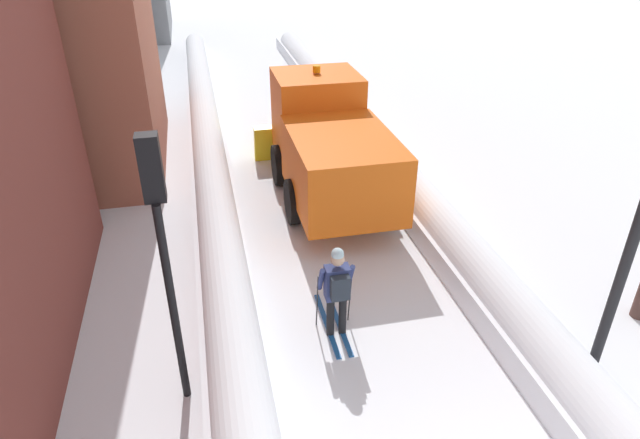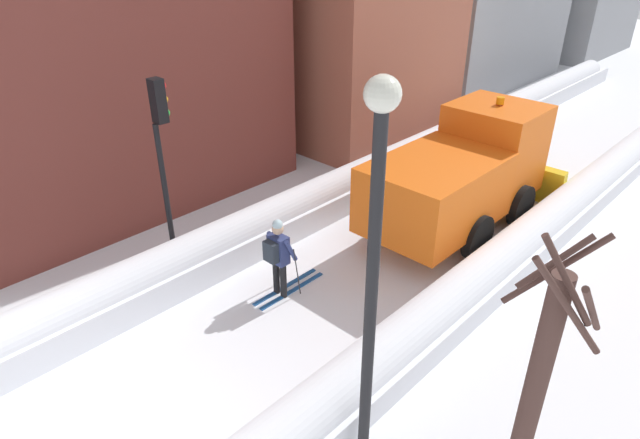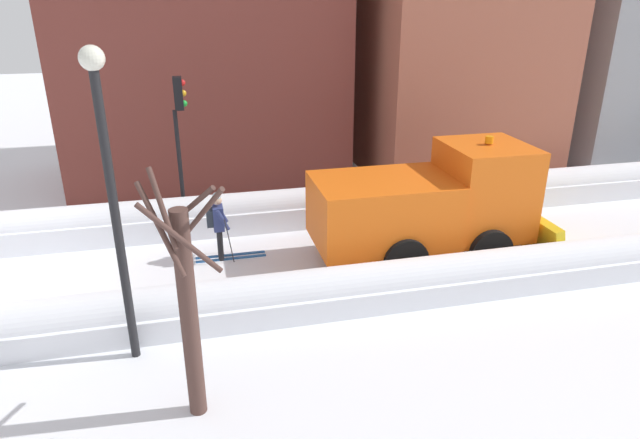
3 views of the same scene
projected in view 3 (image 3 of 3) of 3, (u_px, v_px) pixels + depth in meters
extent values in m
plane|color=white|center=(418.00, 248.00, 15.00)|extent=(80.00, 80.00, 0.00)
cube|color=white|center=(387.00, 206.00, 17.07)|extent=(1.10, 36.00, 0.64)
cylinder|color=white|center=(388.00, 196.00, 16.95)|extent=(0.90, 34.20, 0.90)
cube|color=white|center=(460.00, 282.00, 12.70)|extent=(1.10, 36.00, 0.52)
cylinder|color=white|center=(461.00, 272.00, 12.61)|extent=(0.90, 34.20, 0.90)
cube|color=orange|center=(383.00, 210.00, 13.75)|extent=(2.30, 3.40, 1.60)
cube|color=orange|center=(483.00, 189.00, 14.20)|extent=(2.20, 2.00, 2.30)
cube|color=black|center=(520.00, 167.00, 14.21)|extent=(1.85, 0.06, 1.01)
cube|color=yellow|center=(524.00, 227.00, 14.94)|extent=(3.20, 0.46, 1.13)
cylinder|color=orange|center=(489.00, 140.00, 13.71)|extent=(0.20, 0.20, 0.18)
cylinder|color=black|center=(449.00, 217.00, 15.62)|extent=(0.25, 1.10, 1.10)
cylinder|color=black|center=(490.00, 251.00, 13.55)|extent=(0.25, 1.10, 1.10)
cylinder|color=black|center=(374.00, 224.00, 15.15)|extent=(0.25, 1.10, 1.10)
cylinder|color=black|center=(405.00, 260.00, 13.08)|extent=(0.25, 1.10, 1.10)
cylinder|color=black|center=(220.00, 242.00, 14.38)|extent=(0.14, 0.14, 0.82)
cylinder|color=black|center=(220.00, 246.00, 14.18)|extent=(0.14, 0.14, 0.82)
cube|color=navy|center=(218.00, 218.00, 14.00)|extent=(0.42, 0.26, 0.62)
cube|color=#262D38|center=(210.00, 217.00, 13.95)|extent=(0.32, 0.16, 0.44)
sphere|color=tan|center=(217.00, 200.00, 13.83)|extent=(0.24, 0.24, 0.24)
sphere|color=silver|center=(217.00, 197.00, 13.79)|extent=(0.22, 0.22, 0.22)
cylinder|color=navy|center=(221.00, 213.00, 14.25)|extent=(0.09, 0.33, 0.56)
cylinder|color=navy|center=(223.00, 220.00, 13.78)|extent=(0.09, 0.33, 0.56)
cube|color=#194C8C|center=(231.00, 255.00, 14.58)|extent=(0.09, 1.80, 0.03)
cube|color=#194C8C|center=(231.00, 259.00, 14.38)|extent=(0.09, 1.80, 0.03)
cylinder|color=#262628|center=(227.00, 232.00, 14.52)|extent=(0.02, 0.19, 1.19)
cylinder|color=#262628|center=(229.00, 241.00, 13.98)|extent=(0.02, 0.19, 1.19)
cylinder|color=black|center=(180.00, 169.00, 15.98)|extent=(0.12, 0.12, 3.38)
cube|color=black|center=(178.00, 93.00, 15.20)|extent=(0.28, 0.24, 0.90)
sphere|color=red|center=(182.00, 83.00, 15.12)|extent=(0.18, 0.18, 0.18)
sphere|color=gold|center=(183.00, 93.00, 15.23)|extent=(0.18, 0.18, 0.18)
sphere|color=green|center=(184.00, 103.00, 15.33)|extent=(0.18, 0.18, 0.18)
cylinder|color=black|center=(117.00, 227.00, 9.59)|extent=(0.16, 0.16, 5.28)
sphere|color=silver|center=(92.00, 58.00, 8.52)|extent=(0.40, 0.40, 0.40)
cylinder|color=#4C332D|center=(189.00, 318.00, 8.52)|extent=(0.28, 0.28, 3.56)
cylinder|color=#4C332D|center=(201.00, 214.00, 8.16)|extent=(0.94, 0.68, 1.11)
cylinder|color=#4C332D|center=(180.00, 239.00, 7.63)|extent=(0.08, 1.09, 1.16)
cylinder|color=#4C332D|center=(193.00, 205.00, 8.07)|extent=(0.61, 0.67, 0.74)
cylinder|color=#4C332D|center=(162.00, 208.00, 7.69)|extent=(0.65, 0.36, 1.08)
cylinder|color=#4C332D|center=(160.00, 229.00, 7.71)|extent=(0.79, 0.61, 1.25)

